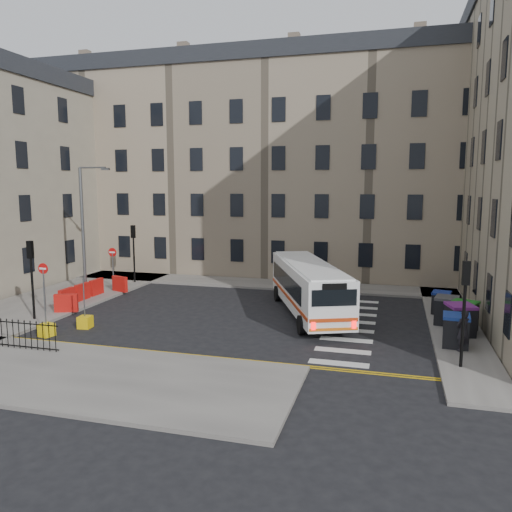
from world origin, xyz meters
The scene contains 22 objects.
ground centered at (0.00, 0.00, 0.00)m, with size 120.00×120.00×0.00m, color black.
pavement_north centered at (-6.00, 8.60, 0.07)m, with size 36.00×3.20×0.15m, color slate.
pavement_east centered at (9.00, 4.00, 0.07)m, with size 2.40×26.00×0.15m, color slate.
pavement_west centered at (-14.00, 1.00, 0.07)m, with size 6.00×22.00×0.15m, color slate.
pavement_sw centered at (-7.00, -10.00, 0.07)m, with size 20.00×6.00×0.15m, color slate.
terrace_north centered at (-7.00, 15.50, 8.62)m, with size 38.30×10.80×17.20m.
traffic_light_east centered at (8.60, -5.50, 2.87)m, with size 0.28×0.22×4.10m.
traffic_light_nw centered at (-12.00, 6.50, 2.87)m, with size 0.28×0.22×4.10m.
traffic_light_sw centered at (-12.00, -4.00, 2.87)m, with size 0.28×0.22×4.10m.
streetlamp centered at (-13.00, 2.00, 4.34)m, with size 0.50×0.22×8.14m.
no_entry_north centered at (-12.50, 4.50, 2.08)m, with size 0.60×0.08×3.00m.
no_entry_south centered at (-12.50, -2.50, 2.08)m, with size 0.60×0.08×3.00m.
roadworks_barriers centered at (-11.84, 0.50, 0.65)m, with size 1.66×6.26×1.00m.
bus centered at (1.53, 1.28, 1.62)m, with size 6.06×10.39×2.80m.
wheelie_bin_a centered at (8.68, -2.89, 0.85)m, with size 1.21×1.35×1.39m.
wheelie_bin_b centered at (9.06, -1.05, 0.88)m, with size 1.44×1.56×1.44m.
wheelie_bin_c centered at (9.27, -0.45, 0.88)m, with size 1.58×1.66×1.44m.
wheelie_bin_d centered at (8.63, 0.75, 0.85)m, with size 1.33×1.45×1.39m.
wheelie_bin_e centered at (8.57, 2.88, 0.75)m, with size 1.15×1.26×1.20m.
pedestrian centered at (8.88, -3.54, 1.03)m, with size 0.64×0.42×1.76m, color black.
bollard_yellow centered at (-8.75, -4.31, 0.30)m, with size 0.60×0.60×0.60m, color yellow.
bollard_chevron centered at (-9.70, -6.00, 0.30)m, with size 0.60×0.60×0.60m, color yellow.
Camera 1 is at (5.92, -25.30, 7.04)m, focal length 35.00 mm.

